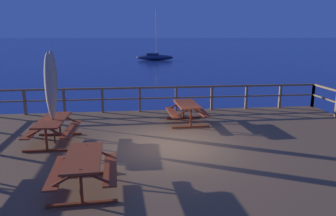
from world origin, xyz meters
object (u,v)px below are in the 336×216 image
(picnic_table_back_left, at_px, (53,126))
(sailboat_distant, at_px, (154,57))
(picnic_table_mid_right, at_px, (187,109))
(picnic_table_mid_centre, at_px, (84,165))
(patio_umbrella_tall_back_left, at_px, (53,78))
(patio_umbrella_short_back, at_px, (50,87))

(picnic_table_back_left, height_order, sailboat_distant, sailboat_distant)
(picnic_table_mid_right, height_order, sailboat_distant, sailboat_distant)
(picnic_table_mid_centre, xyz_separation_m, patio_umbrella_tall_back_left, (-1.74, 5.26, 1.20))
(picnic_table_mid_right, bearing_deg, picnic_table_mid_centre, -122.21)
(picnic_table_back_left, bearing_deg, patio_umbrella_short_back, -56.28)
(picnic_table_mid_right, distance_m, sailboat_distant, 39.89)
(patio_umbrella_short_back, xyz_separation_m, sailboat_distant, (6.23, 41.65, -2.12))
(picnic_table_mid_centre, relative_size, patio_umbrella_tall_back_left, 0.67)
(patio_umbrella_short_back, bearing_deg, picnic_table_mid_right, 21.91)
(picnic_table_mid_centre, bearing_deg, picnic_table_back_left, 113.11)
(picnic_table_mid_right, relative_size, patio_umbrella_tall_back_left, 0.63)
(picnic_table_mid_centre, bearing_deg, sailboat_distant, 83.79)
(patio_umbrella_tall_back_left, distance_m, patio_umbrella_short_back, 2.11)
(picnic_table_back_left, height_order, patio_umbrella_tall_back_left, patio_umbrella_tall_back_left)
(patio_umbrella_short_back, bearing_deg, sailboat_distant, 81.50)
(picnic_table_back_left, height_order, picnic_table_mid_centre, same)
(picnic_table_back_left, height_order, patio_umbrella_short_back, patio_umbrella_short_back)
(patio_umbrella_short_back, distance_m, sailboat_distant, 42.16)
(patio_umbrella_tall_back_left, bearing_deg, picnic_table_mid_centre, -71.66)
(patio_umbrella_tall_back_left, height_order, patio_umbrella_short_back, patio_umbrella_short_back)
(patio_umbrella_short_back, relative_size, sailboat_distant, 0.36)
(patio_umbrella_short_back, bearing_deg, picnic_table_mid_centre, -67.04)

